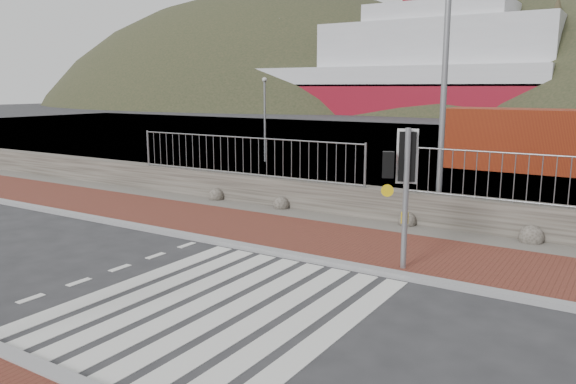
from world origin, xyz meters
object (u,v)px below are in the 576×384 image
Objects in this scene: traffic_signal_far at (405,168)px; shipping_container at (520,139)px; ferry at (390,74)px; streetlight at (453,28)px.

traffic_signal_far is 0.44× the size of shipping_container.
ferry is 54.74m from shipping_container.
traffic_signal_far is at bearing -88.73° from streetlight.
ferry is 7.71× the size of shipping_container.
ferry reaches higher than traffic_signal_far.
ferry is 65.20m from streetlight.
traffic_signal_far is 0.31× the size of streetlight.
streetlight is 12.29m from shipping_container.
streetlight reaches higher than shipping_container.
shipping_container is at bearing -109.61° from traffic_signal_far.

